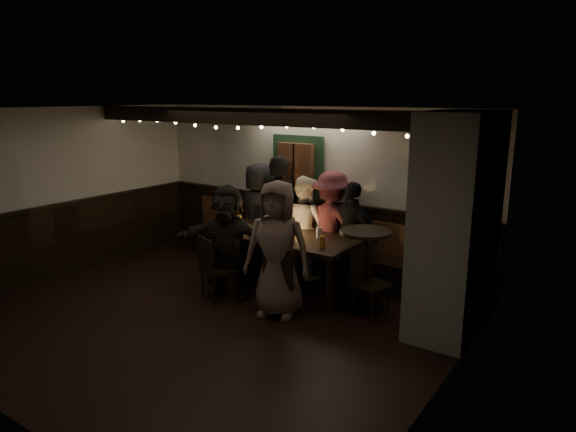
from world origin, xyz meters
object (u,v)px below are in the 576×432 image
Objects in this scene: chair_near_right at (281,277)px; person_g at (277,249)px; person_a at (259,214)px; person_d at (332,226)px; chair_end at (366,276)px; person_c at (305,227)px; high_top at (365,260)px; dining_table at (280,239)px; person_f at (228,242)px; person_b at (279,213)px; person_e at (352,234)px; chair_near_left at (212,265)px.

chair_near_right is 0.38m from person_g.
person_a is (-1.50, 1.47, 0.35)m from chair_near_right.
chair_end is at bearing 142.43° from person_d.
person_c is 0.94× the size of person_d.
person_c is at bearing 154.50° from high_top.
dining_table is 1.44m from chair_end.
high_top is at bearing 163.76° from person_a.
chair_end is 0.55× the size of person_f.
person_b reaches higher than person_f.
chair_end is at bearing 147.81° from person_b.
person_f is at bearing 156.19° from person_g.
person_a is (-2.29, 0.70, 0.17)m from high_top.
person_b is at bearing 14.72° from person_e.
chair_near_left is 1.74m from person_a.
person_f is at bearing 111.87° from person_a.
person_f is at bearing -158.32° from high_top.
chair_near_right is 1.01m from person_f.
high_top is (1.34, 0.03, -0.07)m from dining_table.
chair_end is (1.42, -0.07, -0.26)m from dining_table.
chair_near_left is at bearing 170.83° from person_g.
chair_end is 1.20m from person_g.
dining_table is 2.51× the size of chair_near_left.
dining_table is at bearing 177.16° from chair_end.
chair_near_left is 1.02× the size of chair_near_right.
dining_table is at bearing 62.08° from chair_near_left.
person_g reaches higher than high_top.
dining_table is 1.44× the size of person_f.
chair_near_left is 1.65m from person_b.
chair_end is at bearing 168.33° from person_c.
high_top is at bearing 142.06° from person_e.
person_d reaches higher than high_top.
person_d is (1.36, 0.04, -0.01)m from person_a.
person_c reaches higher than person_e.
person_g is (-0.28, -1.47, 0.10)m from person_e.
person_d is at bearing -151.70° from person_c.
person_d is at bearing 75.69° from person_g.
person_b is at bearing 174.81° from person_a.
person_c reaches higher than dining_table.
person_b is at bearing 7.59° from person_d.
person_d reaches higher than person_e.
person_a reaches higher than person_d.
person_e reaches higher than high_top.
person_a is at bearing 162.98° from high_top.
person_c is (0.49, -0.01, -0.14)m from person_b.
chair_end is 0.56× the size of person_c.
person_f is at bearing -162.06° from chair_end.
dining_table is 0.68m from person_c.
person_d is at bearing 95.21° from chair_near_right.
chair_near_left is (-0.48, -0.91, -0.23)m from dining_table.
chair_near_right is 0.56× the size of person_f.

